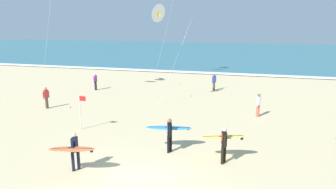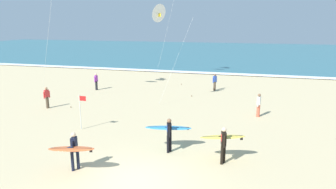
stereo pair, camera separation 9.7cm
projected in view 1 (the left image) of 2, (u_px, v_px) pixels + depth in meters
ground_plane at (136, 182)px, 12.00m from camera, size 160.00×160.00×0.00m
ocean_water at (232, 52)px, 65.32m from camera, size 160.00×60.00×0.08m
shoreline_foam at (216, 73)px, 37.45m from camera, size 160.00×1.59×0.01m
surfer_lead at (73, 149)px, 12.59m from camera, size 2.00×1.12×1.71m
surfer_trailing at (169, 130)px, 14.75m from camera, size 2.36×1.37×1.71m
surfer_third at (224, 140)px, 13.55m from camera, size 2.11×1.11×1.71m
kite_delta_ivory_far at (158, 13)px, 21.65m from camera, size 2.38×4.18×7.49m
bystander_purple_top at (95, 82)px, 28.30m from camera, size 0.22×0.50×1.59m
bystander_red_top at (46, 98)px, 22.21m from camera, size 0.30×0.46×1.59m
bystander_white_top at (258, 105)px, 20.23m from camera, size 0.26×0.49×1.59m
bystander_blue_top at (214, 82)px, 28.11m from camera, size 0.35×0.40×1.59m
lifeguard_flag at (81, 109)px, 17.63m from camera, size 0.45×0.05×2.10m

